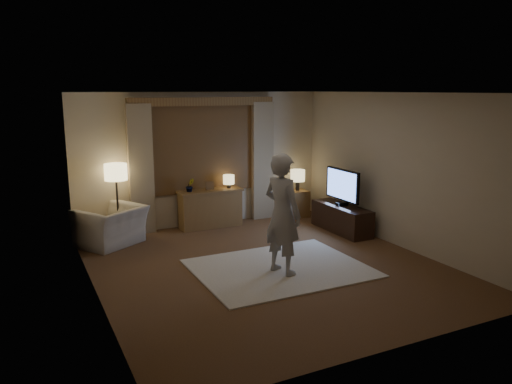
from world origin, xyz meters
TOP-DOWN VIEW (x-y plane):
  - room at (0.00, 0.50)m, footprint 5.04×5.54m
  - rug at (0.12, -0.16)m, footprint 2.50×2.00m
  - sideboard at (0.03, 2.50)m, footprint 1.20×0.40m
  - picture_frame at (0.03, 2.50)m, footprint 0.16×0.02m
  - plant at (-0.37, 2.50)m, footprint 0.17×0.13m
  - table_lamp_sideboard at (0.43, 2.50)m, footprint 0.22×0.22m
  - floor_lamp at (-1.73, 2.50)m, footprint 0.40×0.40m
  - armchair at (-1.92, 2.16)m, footprint 1.35×1.31m
  - side_table at (1.98, 2.45)m, footprint 0.40×0.40m
  - table_lamp_side at (1.98, 2.45)m, footprint 0.30×0.30m
  - tv_stand at (2.15, 1.11)m, footprint 0.45×1.40m
  - tv at (2.15, 1.11)m, footprint 0.23×0.96m
  - person at (0.06, -0.34)m, footprint 0.60×0.74m

SIDE VIEW (x-z plane):
  - rug at x=0.12m, z-range 0.00..0.02m
  - tv_stand at x=2.15m, z-range 0.00..0.50m
  - side_table at x=1.98m, z-range 0.00..0.56m
  - armchair at x=-1.92m, z-range 0.00..0.67m
  - sideboard at x=0.03m, z-range 0.00..0.70m
  - picture_frame at x=0.03m, z-range 0.70..0.90m
  - plant at x=-0.37m, z-range 0.70..1.00m
  - table_lamp_side at x=1.98m, z-range 0.65..1.09m
  - tv at x=2.15m, z-range 0.54..1.23m
  - table_lamp_sideboard at x=0.43m, z-range 0.75..1.05m
  - person at x=0.06m, z-range 0.02..1.78m
  - floor_lamp at x=-1.73m, z-range 0.46..1.82m
  - room at x=0.00m, z-range 0.01..2.65m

